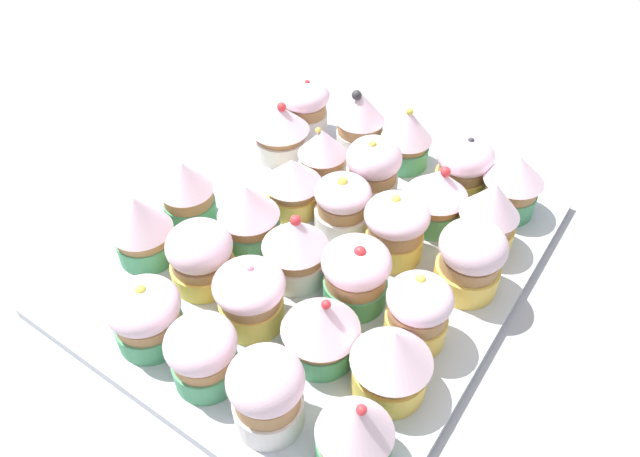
{
  "coord_description": "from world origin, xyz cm",
  "views": [
    {
      "loc": [
        -34.55,
        -23.73,
        43.98
      ],
      "look_at": [
        0.0,
        0.0,
        4.2
      ],
      "focal_mm": 33.3,
      "sensor_mm": 36.0,
      "label": 1
    }
  ],
  "objects_px": {
    "baking_tray": "(320,254)",
    "cupcake_20": "(249,215)",
    "cupcake_22": "(322,156)",
    "cupcake_26": "(280,129)",
    "cupcake_1": "(392,360)",
    "cupcake_4": "(489,215)",
    "cupcake_7": "(321,326)",
    "cupcake_12": "(203,353)",
    "cupcake_18": "(146,315)",
    "cupcake_15": "(339,203)",
    "cupcake_16": "(373,169)",
    "cupcake_23": "(360,121)",
    "cupcake_24": "(141,227)",
    "cupcake_3": "(470,258)",
    "cupcake_5": "(513,183)",
    "cupcake_13": "(249,295)",
    "cupcake_10": "(436,196)",
    "cupcake_17": "(408,137)",
    "cupcake_27": "(305,107)",
    "cupcake_0": "(355,431)",
    "cupcake_11": "(464,165)",
    "cupcake_21": "(293,183)",
    "cupcake_25": "(187,191)",
    "cupcake_2": "(418,311)",
    "cupcake_14": "(298,249)",
    "cupcake_8": "(356,273)"
  },
  "relations": [
    {
      "from": "cupcake_16",
      "to": "cupcake_17",
      "type": "relative_size",
      "value": 1.03
    },
    {
      "from": "cupcake_11",
      "to": "cupcake_25",
      "type": "height_order",
      "value": "cupcake_25"
    },
    {
      "from": "cupcake_4",
      "to": "cupcake_15",
      "type": "bearing_deg",
      "value": 113.54
    },
    {
      "from": "cupcake_1",
      "to": "cupcake_13",
      "type": "height_order",
      "value": "cupcake_1"
    },
    {
      "from": "cupcake_0",
      "to": "cupcake_24",
      "type": "xyz_separation_m",
      "value": [
        0.06,
        0.28,
        0.0
      ]
    },
    {
      "from": "cupcake_5",
      "to": "cupcake_27",
      "type": "xyz_separation_m",
      "value": [
        -0.0,
        0.27,
        -0.0
      ]
    },
    {
      "from": "cupcake_12",
      "to": "cupcake_18",
      "type": "bearing_deg",
      "value": 88.18
    },
    {
      "from": "cupcake_15",
      "to": "cupcake_22",
      "type": "xyz_separation_m",
      "value": [
        0.05,
        0.06,
        0.0
      ]
    },
    {
      "from": "cupcake_18",
      "to": "cupcake_23",
      "type": "relative_size",
      "value": 0.86
    },
    {
      "from": "cupcake_10",
      "to": "cupcake_21",
      "type": "xyz_separation_m",
      "value": [
        -0.06,
        0.13,
        -0.0
      ]
    },
    {
      "from": "baking_tray",
      "to": "cupcake_1",
      "type": "height_order",
      "value": "cupcake_1"
    },
    {
      "from": "cupcake_3",
      "to": "cupcake_4",
      "type": "xyz_separation_m",
      "value": [
        0.06,
        0.01,
        0.0
      ]
    },
    {
      "from": "cupcake_0",
      "to": "cupcake_21",
      "type": "distance_m",
      "value": 0.28
    },
    {
      "from": "cupcake_23",
      "to": "cupcake_24",
      "type": "height_order",
      "value": "cupcake_23"
    },
    {
      "from": "cupcake_16",
      "to": "cupcake_20",
      "type": "height_order",
      "value": "cupcake_16"
    },
    {
      "from": "cupcake_7",
      "to": "cupcake_22",
      "type": "xyz_separation_m",
      "value": [
        0.19,
        0.13,
        -0.0
      ]
    },
    {
      "from": "cupcake_22",
      "to": "cupcake_26",
      "type": "bearing_deg",
      "value": 78.29
    },
    {
      "from": "cupcake_25",
      "to": "cupcake_1",
      "type": "bearing_deg",
      "value": -102.3
    },
    {
      "from": "cupcake_15",
      "to": "cupcake_18",
      "type": "xyz_separation_m",
      "value": [
        -0.21,
        0.06,
        0.0
      ]
    },
    {
      "from": "cupcake_2",
      "to": "cupcake_15",
      "type": "bearing_deg",
      "value": 58.23
    },
    {
      "from": "cupcake_3",
      "to": "cupcake_16",
      "type": "bearing_deg",
      "value": 66.06
    },
    {
      "from": "cupcake_20",
      "to": "cupcake_27",
      "type": "xyz_separation_m",
      "value": [
        0.19,
        0.07,
        -0.0
      ]
    },
    {
      "from": "cupcake_10",
      "to": "cupcake_12",
      "type": "relative_size",
      "value": 1.08
    },
    {
      "from": "cupcake_11",
      "to": "cupcake_12",
      "type": "xyz_separation_m",
      "value": [
        -0.34,
        0.07,
        -0.0
      ]
    },
    {
      "from": "cupcake_18",
      "to": "cupcake_21",
      "type": "height_order",
      "value": "cupcake_18"
    },
    {
      "from": "cupcake_5",
      "to": "cupcake_21",
      "type": "bearing_deg",
      "value": 123.63
    },
    {
      "from": "cupcake_1",
      "to": "cupcake_10",
      "type": "relative_size",
      "value": 1.02
    },
    {
      "from": "cupcake_18",
      "to": "cupcake_22",
      "type": "height_order",
      "value": "cupcake_22"
    },
    {
      "from": "cupcake_5",
      "to": "cupcake_22",
      "type": "distance_m",
      "value": 0.2
    },
    {
      "from": "cupcake_8",
      "to": "cupcake_7",
      "type": "bearing_deg",
      "value": -173.35
    },
    {
      "from": "cupcake_14",
      "to": "cupcake_3",
      "type": "bearing_deg",
      "value": -60.07
    },
    {
      "from": "cupcake_17",
      "to": "cupcake_23",
      "type": "bearing_deg",
      "value": 90.61
    },
    {
      "from": "cupcake_24",
      "to": "cupcake_12",
      "type": "bearing_deg",
      "value": -116.31
    },
    {
      "from": "baking_tray",
      "to": "cupcake_20",
      "type": "bearing_deg",
      "value": 115.34
    },
    {
      "from": "cupcake_10",
      "to": "cupcake_23",
      "type": "distance_m",
      "value": 0.15
    },
    {
      "from": "cupcake_10",
      "to": "cupcake_17",
      "type": "xyz_separation_m",
      "value": [
        0.07,
        0.07,
        0.0
      ]
    },
    {
      "from": "cupcake_1",
      "to": "cupcake_4",
      "type": "relative_size",
      "value": 0.92
    },
    {
      "from": "cupcake_23",
      "to": "cupcake_3",
      "type": "bearing_deg",
      "value": -124.04
    },
    {
      "from": "cupcake_5",
      "to": "cupcake_14",
      "type": "relative_size",
      "value": 0.96
    },
    {
      "from": "cupcake_0",
      "to": "cupcake_17",
      "type": "bearing_deg",
      "value": 22.48
    },
    {
      "from": "cupcake_13",
      "to": "cupcake_18",
      "type": "distance_m",
      "value": 0.09
    },
    {
      "from": "cupcake_2",
      "to": "cupcake_25",
      "type": "relative_size",
      "value": 0.98
    },
    {
      "from": "cupcake_1",
      "to": "cupcake_4",
      "type": "height_order",
      "value": "cupcake_4"
    },
    {
      "from": "cupcake_27",
      "to": "cupcake_18",
      "type": "bearing_deg",
      "value": -167.34
    },
    {
      "from": "cupcake_0",
      "to": "cupcake_7",
      "type": "height_order",
      "value": "cupcake_0"
    },
    {
      "from": "cupcake_4",
      "to": "cupcake_11",
      "type": "relative_size",
      "value": 1.13
    },
    {
      "from": "cupcake_3",
      "to": "cupcake_5",
      "type": "relative_size",
      "value": 1.05
    },
    {
      "from": "cupcake_26",
      "to": "cupcake_23",
      "type": "bearing_deg",
      "value": -45.91
    },
    {
      "from": "cupcake_17",
      "to": "cupcake_11",
      "type": "bearing_deg",
      "value": -95.72
    },
    {
      "from": "cupcake_22",
      "to": "cupcake_2",
      "type": "bearing_deg",
      "value": -125.45
    }
  ]
}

